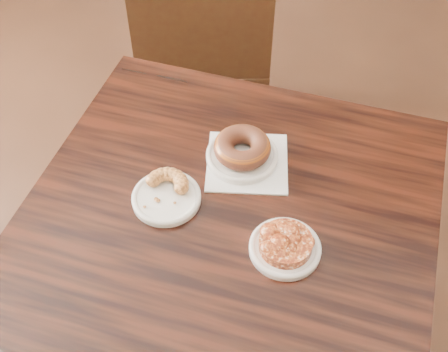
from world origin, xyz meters
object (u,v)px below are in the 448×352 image
(cafe_table, at_px, (227,302))
(apple_fritter, at_px, (286,242))
(chair_far, at_px, (203,45))
(glazed_donut, at_px, (242,147))
(cruller_fragment, at_px, (166,192))

(cafe_table, distance_m, apple_fritter, 0.43)
(cafe_table, relative_size, apple_fritter, 5.96)
(chair_far, height_order, glazed_donut, chair_far)
(cafe_table, bearing_deg, glazed_donut, 95.38)
(cruller_fragment, bearing_deg, cafe_table, 0.38)
(glazed_donut, xyz_separation_m, apple_fritter, (0.15, -0.20, -0.01))
(chair_far, height_order, cruller_fragment, chair_far)
(glazed_donut, bearing_deg, cruller_fragment, -126.15)
(chair_far, bearing_deg, cruller_fragment, 85.38)
(chair_far, xyz_separation_m, cruller_fragment, (0.25, -0.90, 0.33))
(cafe_table, relative_size, cruller_fragment, 7.85)
(cafe_table, height_order, glazed_donut, glazed_donut)
(cruller_fragment, bearing_deg, apple_fritter, -9.25)
(chair_far, bearing_deg, apple_fritter, 98.57)
(apple_fritter, bearing_deg, glazed_donut, 126.47)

